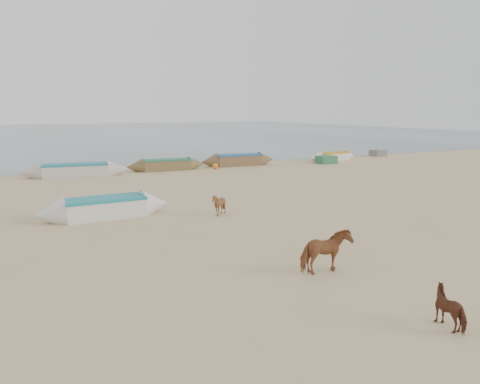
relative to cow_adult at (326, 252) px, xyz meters
The scene contains 8 objects.
ground 3.85m from the cow_adult, 72.02° to the left, with size 140.00×140.00×0.00m, color tan.
sea 85.62m from the cow_adult, 89.22° to the left, with size 160.00×160.00×0.00m, color slate.
cow_adult is the anchor object (origin of this frame).
calf_front 7.90m from the cow_adult, 87.89° to the left, with size 0.78×0.88×0.97m, color brown.
calf_right 3.88m from the cow_adult, 84.22° to the right, with size 0.82×0.71×0.83m, color #5C2F1D.
near_canoe 10.58m from the cow_adult, 113.19° to the left, with size 5.59×1.37×0.85m, color silver, non-canonical shape.
waterline_canoes 23.44m from the cow_adult, 92.47° to the left, with size 42.14×2.85×0.94m.
beach_clutter 23.91m from the cow_adult, 74.25° to the left, with size 44.72×4.03×0.64m.
Camera 1 is at (-8.92, -13.69, 4.52)m, focal length 35.00 mm.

